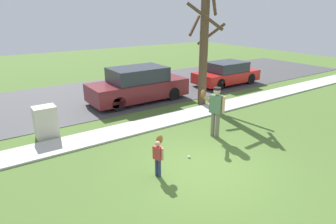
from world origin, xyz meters
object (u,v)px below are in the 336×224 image
at_px(parked_hatchback_red, 226,74).
at_px(person_child, 158,151).
at_px(baseball, 189,157).
at_px(street_tree_near, 204,48).
at_px(utility_cabinet, 46,122).
at_px(parked_suv_maroon, 138,85).
at_px(person_adult, 215,107).

bearing_deg(parked_hatchback_red, person_child, 35.35).
relative_size(person_child, baseball, 14.21).
bearing_deg(street_tree_near, utility_cabinet, 178.90).
distance_m(street_tree_near, parked_suv_maroon, 3.54).
bearing_deg(baseball, utility_cabinet, 128.10).
bearing_deg(parked_hatchback_red, person_adult, 41.73).
distance_m(baseball, utility_cabinet, 5.04).
height_order(baseball, parked_hatchback_red, parked_hatchback_red).
xyz_separation_m(utility_cabinet, parked_hatchback_red, (10.62, 2.01, 0.10)).
bearing_deg(street_tree_near, baseball, -134.81).
xyz_separation_m(person_child, street_tree_near, (5.02, 4.08, 1.90)).
bearing_deg(person_adult, parked_hatchback_red, -157.57).
bearing_deg(utility_cabinet, person_adult, -34.02).
height_order(person_adult, person_child, person_adult).
bearing_deg(person_child, utility_cabinet, 94.45).
bearing_deg(street_tree_near, person_child, -140.95).
relative_size(person_adult, person_child, 1.66).
xyz_separation_m(person_adult, parked_hatchback_red, (5.85, 5.22, -0.43)).
relative_size(utility_cabinet, parked_hatchback_red, 0.28).
bearing_deg(person_adult, parked_suv_maroon, -108.32).
xyz_separation_m(street_tree_near, parked_suv_maroon, (-2.20, 2.11, -1.79)).
distance_m(person_child, baseball, 1.42).
xyz_separation_m(person_adult, baseball, (-1.67, -0.73, -1.05)).
height_order(person_child, parked_hatchback_red, parked_hatchback_red).
height_order(utility_cabinet, street_tree_near, street_tree_near).
xyz_separation_m(person_adult, utility_cabinet, (-4.76, 3.21, -0.54)).
relative_size(street_tree_near, parked_hatchback_red, 1.21).
distance_m(person_adult, baseball, 2.11).
xyz_separation_m(parked_suv_maroon, parked_hatchback_red, (5.94, 0.03, -0.13)).
bearing_deg(utility_cabinet, parked_hatchback_red, 10.72).
bearing_deg(baseball, parked_suv_maroon, 75.05).
xyz_separation_m(baseball, street_tree_near, (3.79, 3.81, 2.55)).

